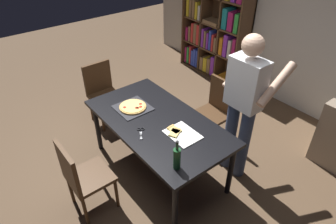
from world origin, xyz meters
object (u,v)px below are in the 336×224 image
object	(u,v)px
person_serving_pizza	(244,101)
wine_bottle	(177,158)
chair_near_camera	(81,175)
bookshelf	(214,26)
dining_table	(158,125)
chair_left_end	(102,90)
chair_far_side	(216,108)
kitchen_scissors	(141,131)
pepperoni_pizza_on_tray	(133,107)

from	to	relation	value
person_serving_pizza	wine_bottle	xyz separation A→B (m)	(0.11, -1.03, -0.13)
chair_near_camera	bookshelf	world-z (taller)	bookshelf
dining_table	bookshelf	bearing A→B (deg)	121.53
chair_left_end	person_serving_pizza	distance (m)	2.13
chair_far_side	person_serving_pizza	size ratio (longest dim) A/B	0.51
bookshelf	dining_table	bearing A→B (deg)	-58.47
chair_left_end	person_serving_pizza	size ratio (longest dim) A/B	0.51
chair_near_camera	kitchen_scissors	bearing A→B (deg)	85.85
person_serving_pizza	bookshelf	bearing A→B (deg)	141.16
wine_bottle	bookshelf	bearing A→B (deg)	128.80
chair_left_end	bookshelf	bearing A→B (deg)	92.27
chair_near_camera	pepperoni_pizza_on_tray	xyz separation A→B (m)	(-0.38, 0.88, 0.25)
chair_left_end	pepperoni_pizza_on_tray	world-z (taller)	chair_left_end
chair_far_side	kitchen_scissors	world-z (taller)	chair_far_side
person_serving_pizza	wine_bottle	bearing A→B (deg)	-83.66
dining_table	wine_bottle	xyz separation A→B (m)	(0.69, -0.29, 0.19)
chair_near_camera	chair_left_end	distance (m)	1.66
chair_far_side	person_serving_pizza	distance (m)	0.78
chair_near_camera	wine_bottle	bearing A→B (deg)	44.07
chair_left_end	person_serving_pizza	xyz separation A→B (m)	(1.93, 0.74, 0.49)
dining_table	chair_near_camera	bearing A→B (deg)	-90.00
chair_near_camera	person_serving_pizza	bearing A→B (deg)	71.34
chair_left_end	wine_bottle	distance (m)	2.10
chair_left_end	wine_bottle	world-z (taller)	wine_bottle
chair_left_end	chair_near_camera	bearing A→B (deg)	-35.17
chair_far_side	chair_near_camera	bearing A→B (deg)	-90.00
chair_near_camera	bookshelf	bearing A→B (deg)	113.60
dining_table	chair_left_end	size ratio (longest dim) A/B	1.94
chair_near_camera	kitchen_scissors	distance (m)	0.74
chair_far_side	person_serving_pizza	bearing A→B (deg)	-21.02
person_serving_pizza	kitchen_scissors	bearing A→B (deg)	-117.63
kitchen_scissors	chair_near_camera	bearing A→B (deg)	-94.15
person_serving_pizza	pepperoni_pizza_on_tray	distance (m)	1.28
chair_left_end	wine_bottle	xyz separation A→B (m)	(2.05, -0.29, 0.36)
chair_near_camera	kitchen_scissors	world-z (taller)	chair_near_camera
dining_table	pepperoni_pizza_on_tray	size ratio (longest dim) A/B	4.61
bookshelf	pepperoni_pizza_on_tray	world-z (taller)	bookshelf
dining_table	kitchen_scissors	xyz separation A→B (m)	(0.05, -0.26, 0.08)
chair_far_side	dining_table	bearing A→B (deg)	-90.00
bookshelf	person_serving_pizza	xyz separation A→B (m)	(2.03, -1.63, 0.07)
chair_near_camera	bookshelf	distance (m)	3.66
dining_table	wine_bottle	bearing A→B (deg)	-23.08
chair_far_side	wine_bottle	size ratio (longest dim) A/B	2.85
person_serving_pizza	pepperoni_pizza_on_tray	xyz separation A→B (m)	(-0.95, -0.82, -0.23)
dining_table	pepperoni_pizza_on_tray	world-z (taller)	pepperoni_pizza_on_tray
dining_table	chair_left_end	bearing A→B (deg)	180.00
chair_near_camera	kitchen_scissors	xyz separation A→B (m)	(0.05, 0.70, 0.24)
chair_left_end	kitchen_scissors	size ratio (longest dim) A/B	4.72
chair_near_camera	chair_far_side	world-z (taller)	same
chair_far_side	wine_bottle	xyz separation A→B (m)	(0.69, -1.25, 0.36)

